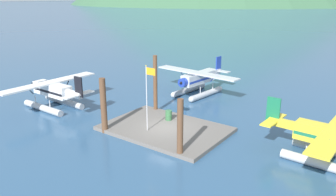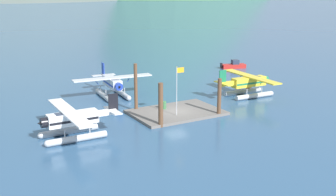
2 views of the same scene
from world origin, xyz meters
name	(u,v)px [view 1 (image 1 of 2)]	position (x,y,z in m)	size (l,w,h in m)	color
ground_plane	(165,130)	(0.00, 0.00, 0.00)	(1200.00, 1200.00, 0.00)	#2D5175
dock_platform	(165,129)	(0.00, 0.00, 0.15)	(10.03, 6.94, 0.30)	#66605B
piling_near_left	(104,106)	(-3.81, -3.26, 2.32)	(0.50, 0.50, 4.65)	brown
piling_near_right	(180,129)	(3.65, -3.15, 2.14)	(0.44, 0.44, 4.28)	brown
piling_far_left	(155,84)	(-3.50, 3.18, 2.79)	(0.39, 0.39, 5.59)	brown
flagpole	(148,90)	(-0.65, -1.38, 3.73)	(0.95, 0.10, 5.46)	silver
fuel_drum	(169,115)	(-0.75, 1.55, 0.74)	(0.62, 0.62, 0.88)	#33663D
seaplane_silver_bow_left	(198,81)	(-3.28, 10.68, 1.58)	(10.49, 7.96, 3.84)	#B7BABF
seaplane_white_port_aft	(53,93)	(-12.63, -1.91, 1.58)	(7.98, 10.41, 3.84)	#B7BABF
seaplane_yellow_stbd_fwd	(332,141)	(12.39, 2.12, 1.58)	(7.98, 10.45, 3.84)	#B7BABF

